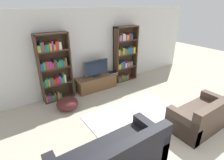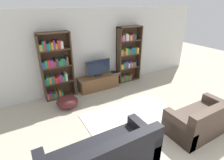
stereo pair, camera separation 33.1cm
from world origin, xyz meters
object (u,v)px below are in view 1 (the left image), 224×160
Objects in this scene: bookshelf_left at (54,68)px; couch_left_sectional at (112,160)px; bookshelf_right at (124,55)px; television at (96,68)px; laptop at (112,72)px; tv_stand at (97,83)px; couch_right_sofa at (202,116)px; beanbag_ottoman at (67,103)px.

couch_left_sectional is at bearing -91.09° from bookshelf_left.
bookshelf_right is 1.27m from television.
television is at bearing 177.97° from laptop.
couch_left_sectional reaches higher than tv_stand.
bookshelf_left is at bearing 126.45° from couch_right_sofa.
bookshelf_right reaches higher than tv_stand.
laptop is 3.13m from couch_right_sofa.
laptop is at bearing -2.96° from tv_stand.
bookshelf_left is 2.02m from laptop.
bookshelf_left is at bearing 93.61° from beanbag_ottoman.
laptop reaches higher than beanbag_ottoman.
tv_stand is 4.67× the size of laptop.
bookshelf_right is 1.28× the size of couch_right_sofa.
tv_stand is (-1.25, -0.12, -0.73)m from bookshelf_right.
bookshelf_right reaches higher than couch_left_sectional.
couch_right_sofa is (-0.19, -3.24, -0.69)m from bookshelf_right.
television is 0.56× the size of couch_right_sofa.
television reaches higher than tv_stand.
couch_left_sectional is 2.38m from beanbag_ottoman.
bookshelf_left is 1.10m from beanbag_ottoman.
couch_right_sofa is (1.07, -3.12, -0.49)m from television.
television is 2.82× the size of laptop.
beanbag_ottoman is at bearing -154.38° from tv_stand.
laptop is 2.02m from beanbag_ottoman.
television is 3.33m from couch_right_sofa.
bookshelf_left reaches higher than beanbag_ottoman.
couch_right_sofa is at bearing -3.16° from couch_left_sectional.
bookshelf_right is at bearing 49.65° from couch_left_sectional.
bookshelf_left is 1.00× the size of couch_left_sectional.
bookshelf_right is at bearing 13.28° from laptop.
couch_right_sofa is (1.07, -3.13, 0.04)m from tv_stand.
laptop is 3.58m from couch_left_sectional.
television is (-1.25, -0.13, -0.20)m from bookshelf_right.
television is 0.69m from laptop.
bookshelf_left is at bearing 174.57° from television.
couch_right_sofa is at bearing -71.17° from tv_stand.
couch_right_sofa is 3.44m from beanbag_ottoman.
television is at bearing 25.25° from beanbag_ottoman.
bookshelf_right reaches higher than beanbag_ottoman.
bookshelf_left is 3.18m from couch_left_sectional.
laptop is (1.95, -0.15, -0.50)m from bookshelf_left.
couch_left_sectional is at bearing -124.22° from laptop.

